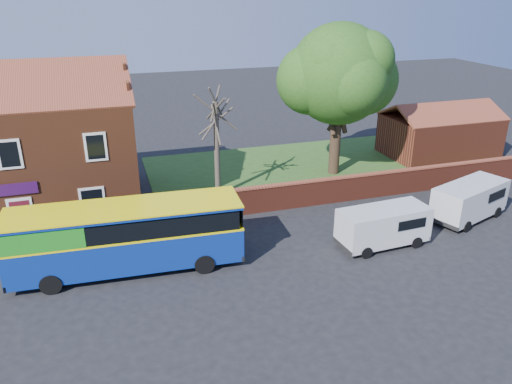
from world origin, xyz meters
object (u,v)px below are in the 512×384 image
object	(u,v)px
bus	(119,235)
large_tree	(339,77)
van_far	(470,199)
van_near	(384,225)

from	to	relation	value
bus	large_tree	bearing A→B (deg)	33.84
van_far	large_tree	xyz separation A→B (m)	(-3.87, 9.16, 5.47)
van_far	large_tree	world-z (taller)	large_tree
van_near	van_far	size ratio (longest dim) A/B	0.91
bus	van_near	world-z (taller)	bus
van_near	large_tree	xyz separation A→B (m)	(2.34, 10.46, 5.52)
van_near	large_tree	world-z (taller)	large_tree
large_tree	van_far	bearing A→B (deg)	-67.11
bus	large_tree	distance (m)	18.12
van_near	large_tree	size ratio (longest dim) A/B	0.46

